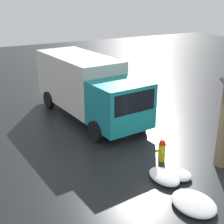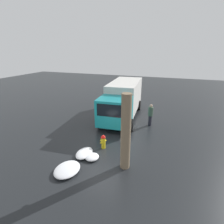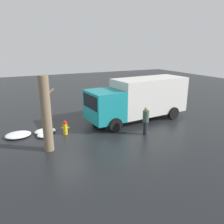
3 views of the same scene
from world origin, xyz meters
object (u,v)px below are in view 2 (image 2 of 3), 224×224
tree_trunk (126,133)px  pedestrian (150,114)px  fire_hydrant (103,141)px  delivery_truck (123,99)px

tree_trunk → pedestrian: bearing=-4.3°
fire_hydrant → delivery_truck: size_ratio=0.11×
pedestrian → fire_hydrant: bearing=107.4°
fire_hydrant → delivery_truck: delivery_truck is taller
tree_trunk → pedestrian: tree_trunk is taller
delivery_truck → fire_hydrant: bearing=90.0°
fire_hydrant → pedestrian: size_ratio=0.50×
fire_hydrant → tree_trunk: bearing=167.6°
tree_trunk → delivery_truck: size_ratio=0.51×
fire_hydrant → pedestrian: pedestrian is taller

